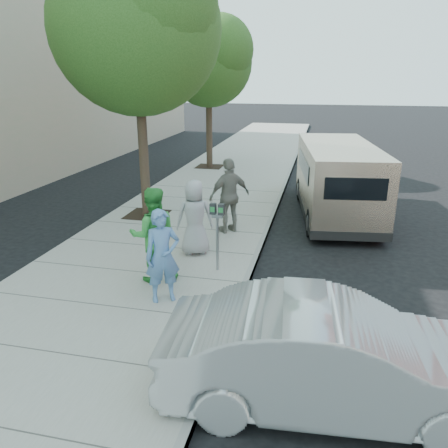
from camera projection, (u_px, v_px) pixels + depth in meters
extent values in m
plane|color=black|center=(198.00, 255.00, 10.71)|extent=(120.00, 120.00, 0.00)
cube|color=gray|center=(159.00, 249.00, 10.90)|extent=(5.00, 60.00, 0.15)
cube|color=gray|center=(256.00, 258.00, 10.39)|extent=(0.12, 60.00, 0.16)
cube|color=black|center=(147.00, 214.00, 13.36)|extent=(1.20, 1.20, 0.01)
cylinder|color=#38281E|center=(143.00, 150.00, 12.72)|extent=(0.28, 0.28, 3.96)
sphere|color=#264C19|center=(136.00, 29.00, 11.67)|extent=(4.60, 4.60, 4.60)
sphere|color=#264C19|center=(151.00, 5.00, 11.01)|extent=(3.45, 3.45, 3.45)
sphere|color=#264C19|center=(126.00, 19.00, 12.14)|extent=(3.22, 3.22, 3.22)
cube|color=black|center=(210.00, 166.00, 20.37)|extent=(1.20, 1.20, 0.01)
cylinder|color=#38281E|center=(209.00, 128.00, 19.81)|extent=(0.28, 0.28, 3.52)
sphere|color=#264C19|center=(208.00, 62.00, 18.90)|extent=(3.80, 3.80, 3.80)
sphere|color=#264C19|center=(220.00, 49.00, 18.24)|extent=(2.85, 2.85, 2.85)
sphere|color=#264C19|center=(200.00, 56.00, 19.37)|extent=(2.66, 2.66, 2.66)
cylinder|color=gray|center=(217.00, 244.00, 9.39)|extent=(0.06, 0.06, 1.19)
cube|color=gray|center=(217.00, 216.00, 9.18)|extent=(0.24, 0.07, 0.09)
cube|color=#2D2D30|center=(213.00, 209.00, 9.16)|extent=(0.13, 0.11, 0.23)
cube|color=#2D2D30|center=(221.00, 209.00, 9.11)|extent=(0.13, 0.11, 0.23)
cube|color=beige|center=(337.00, 178.00, 13.31)|extent=(2.73, 5.69, 2.01)
cube|color=beige|center=(324.00, 173.00, 16.29)|extent=(1.92, 0.80, 0.86)
cube|color=black|center=(356.00, 189.00, 10.61)|extent=(1.51, 0.22, 0.56)
cylinder|color=black|center=(302.00, 189.00, 15.36)|extent=(0.36, 0.80, 0.77)
cylinder|color=black|center=(353.00, 190.00, 15.20)|extent=(0.36, 0.80, 0.77)
cylinder|color=black|center=(312.00, 223.00, 11.85)|extent=(0.36, 0.80, 0.77)
cylinder|color=black|center=(379.00, 225.00, 11.70)|extent=(0.36, 0.80, 0.77)
imported|color=#B2B6BA|center=(333.00, 357.00, 5.64)|extent=(4.60, 1.94, 1.48)
imported|color=#5683B8|center=(163.00, 256.00, 8.02)|extent=(0.78, 0.70, 1.78)
imported|color=green|center=(153.00, 235.00, 8.82)|extent=(1.18, 1.08, 1.97)
imported|color=#A1A1A3|center=(195.00, 218.00, 10.18)|extent=(1.02, 0.84, 1.79)
imported|color=gray|center=(230.00, 196.00, 11.60)|extent=(1.21, 1.14, 2.01)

